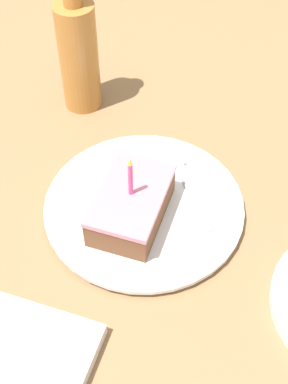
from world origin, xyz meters
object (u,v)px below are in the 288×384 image
(plate, at_px, (144,207))
(fork, at_px, (186,179))
(cake_slice, at_px, (131,205))
(bottle, at_px, (78,53))

(plate, height_order, fork, fork)
(cake_slice, distance_m, fork, 0.11)
(cake_slice, distance_m, bottle, 0.29)
(fork, bearing_deg, cake_slice, -120.83)
(plate, relative_size, bottle, 1.14)
(cake_slice, bearing_deg, bottle, 126.77)
(plate, bearing_deg, cake_slice, -108.12)
(cake_slice, relative_size, fork, 0.90)
(bottle, bearing_deg, cake_slice, -53.23)
(fork, height_order, bottle, bottle)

